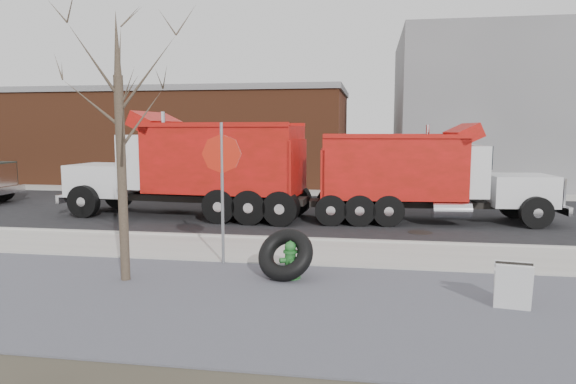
% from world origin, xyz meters
% --- Properties ---
extents(ground, '(120.00, 120.00, 0.00)m').
position_xyz_m(ground, '(0.00, 0.00, 0.00)').
color(ground, '#383328').
rests_on(ground, ground).
extents(gravel_verge, '(60.00, 5.00, 0.03)m').
position_xyz_m(gravel_verge, '(0.00, -3.50, 0.01)').
color(gravel_verge, slate).
rests_on(gravel_verge, ground).
extents(sidewalk, '(60.00, 2.50, 0.06)m').
position_xyz_m(sidewalk, '(0.00, 0.25, 0.03)').
color(sidewalk, '#9E9B93').
rests_on(sidewalk, ground).
extents(curb, '(60.00, 0.15, 0.11)m').
position_xyz_m(curb, '(0.00, 1.55, 0.06)').
color(curb, '#9E9B93').
rests_on(curb, ground).
extents(road, '(60.00, 9.40, 0.02)m').
position_xyz_m(road, '(0.00, 6.30, 0.01)').
color(road, black).
rests_on(road, ground).
extents(far_sidewalk, '(60.00, 2.00, 0.06)m').
position_xyz_m(far_sidewalk, '(0.00, 12.00, 0.03)').
color(far_sidewalk, '#9E9B93').
rests_on(far_sidewalk, ground).
extents(building_grey, '(12.00, 10.00, 8.00)m').
position_xyz_m(building_grey, '(9.00, 18.00, 4.00)').
color(building_grey, gray).
rests_on(building_grey, ground).
extents(building_brick, '(20.20, 8.20, 5.30)m').
position_xyz_m(building_brick, '(-10.00, 17.00, 2.65)').
color(building_brick, brown).
rests_on(building_brick, ground).
extents(bare_tree, '(3.20, 3.20, 5.20)m').
position_xyz_m(bare_tree, '(-3.20, -2.60, 3.30)').
color(bare_tree, '#382D23').
rests_on(bare_tree, ground).
extents(fire_hydrant, '(0.44, 0.44, 0.79)m').
position_xyz_m(fire_hydrant, '(0.00, -1.97, 0.36)').
color(fire_hydrant, '#296D32').
rests_on(fire_hydrant, ground).
extents(truck_tire, '(1.33, 1.20, 1.08)m').
position_xyz_m(truck_tire, '(-0.10, -1.96, 0.50)').
color(truck_tire, black).
rests_on(truck_tire, ground).
extents(stop_sign, '(0.82, 0.28, 3.13)m').
position_xyz_m(stop_sign, '(-1.64, -1.10, 2.11)').
color(stop_sign, gray).
rests_on(stop_sign, ground).
extents(sandwich_board, '(0.62, 0.44, 0.80)m').
position_xyz_m(sandwich_board, '(3.89, -3.17, 0.43)').
color(sandwich_board, silver).
rests_on(sandwich_board, ground).
extents(dump_truck_red_a, '(7.81, 2.70, 3.13)m').
position_xyz_m(dump_truck_red_a, '(3.13, 5.04, 1.60)').
color(dump_truck_red_a, black).
rests_on(dump_truck_red_a, ground).
extents(dump_truck_red_b, '(8.43, 2.97, 3.54)m').
position_xyz_m(dump_truck_red_b, '(-4.34, 4.84, 1.80)').
color(dump_truck_red_b, black).
rests_on(dump_truck_red_b, ground).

